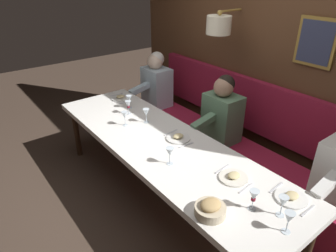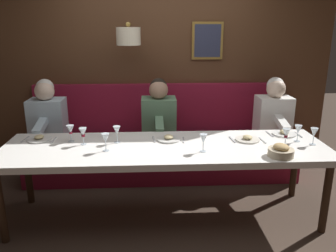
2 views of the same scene
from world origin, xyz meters
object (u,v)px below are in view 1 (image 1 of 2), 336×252
diner_near (222,111)px  wine_glass_0 (146,113)px  wine_glass_4 (125,116)px  wine_glass_6 (128,105)px  wine_glass_3 (170,153)px  wine_glass_1 (129,99)px  diner_middle (156,81)px  bread_bowl (210,209)px  wine_glass_7 (283,202)px  wine_glass_2 (254,196)px  dining_table (162,147)px  wine_glass_5 (289,218)px

diner_near → wine_glass_0: diner_near is taller
wine_glass_4 → wine_glass_6: bearing=51.7°
wine_glass_3 → wine_glass_6: (0.25, 1.10, -0.00)m
diner_near → wine_glass_6: (-0.80, 0.73, 0.04)m
wine_glass_1 → diner_middle: bearing=30.7°
wine_glass_6 → bread_bowl: size_ratio=0.75×
wine_glass_0 → wine_glass_3: bearing=-109.8°
wine_glass_1 → wine_glass_6: size_ratio=1.00×
wine_glass_0 → wine_glass_7: size_ratio=1.00×
wine_glass_2 → dining_table: bearing=87.8°
wine_glass_1 → bread_bowl: size_ratio=0.75×
dining_table → wine_glass_6: (0.08, 0.77, 0.17)m
diner_near → wine_glass_5: size_ratio=4.82×
diner_middle → wine_glass_5: 2.88m
dining_table → bread_bowl: size_ratio=13.88×
wine_glass_6 → wine_glass_1: bearing=55.5°
wine_glass_0 → wine_glass_7: 1.75m
dining_table → wine_glass_4: bearing=100.6°
wine_glass_0 → wine_glass_1: (0.06, 0.45, -0.00)m
diner_middle → wine_glass_2: (-0.93, -2.46, 0.04)m
wine_glass_4 → wine_glass_5: same height
wine_glass_6 → wine_glass_7: 2.06m
wine_glass_0 → wine_glass_5: bearing=-94.8°
dining_table → wine_glass_3: 0.41m
diner_middle → wine_glass_5: (-0.92, -2.73, 0.04)m
wine_glass_4 → bread_bowl: wine_glass_4 is taller
wine_glass_1 → wine_glass_6: 0.17m
wine_glass_5 → wine_glass_4: bearing=91.9°
diner_middle → wine_glass_4: size_ratio=4.82×
dining_table → wine_glass_7: wine_glass_7 is taller
wine_glass_4 → dining_table: bearing=-79.4°
wine_glass_6 → diner_near: bearing=-42.6°
wine_glass_4 → bread_bowl: bearing=-98.1°
wine_glass_6 → wine_glass_2: bearing=-93.8°
wine_glass_3 → wine_glass_7: bearing=-76.7°
diner_middle → wine_glass_2: bearing=-110.6°
wine_glass_3 → wine_glass_7: size_ratio=1.00×
wine_glass_0 → wine_glass_4: size_ratio=1.00×
dining_table → wine_glass_5: size_ratio=18.62×
wine_glass_2 → bread_bowl: (-0.27, 0.15, -0.07)m
wine_glass_6 → bread_bowl: 1.80m
wine_glass_3 → wine_glass_5: size_ratio=1.00×
diner_middle → wine_glass_3: bearing=-122.2°
wine_glass_2 → wine_glass_7: same height
wine_glass_2 → wine_glass_1: bearing=83.8°
diner_near → wine_glass_7: diner_near is taller
dining_table → wine_glass_4: wine_glass_4 is taller
wine_glass_6 → wine_glass_7: (-0.02, -2.06, 0.00)m
diner_middle → wine_glass_0: 1.16m
diner_near → wine_glass_2: (-0.93, -1.17, 0.04)m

